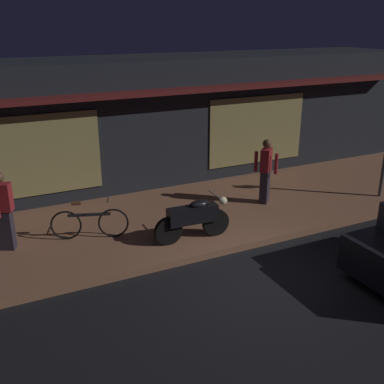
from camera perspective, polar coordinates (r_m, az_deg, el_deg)
The scene contains 7 objects.
ground_plane at distance 9.13m, azimuth 8.00°, elevation -10.15°, with size 60.00×60.00×0.00m, color black.
sidewalk_slab at distance 11.41m, azimuth -0.33°, elevation -3.01°, with size 18.00×4.00×0.15m, color brown.
storefront_building at distance 13.89m, azimuth -6.49°, elevation 8.63°, with size 18.00×3.30×3.60m.
motorcycle at distance 9.91m, azimuth 0.24°, elevation -3.18°, with size 1.70×0.55×0.97m.
bicycle_parked at distance 10.24m, azimuth -12.41°, elevation -3.71°, with size 1.58×0.63×0.91m.
person_photographer at distance 10.08m, azimuth -22.07°, elevation -1.98°, with size 0.44×0.59×1.67m.
person_bystander at distance 11.93m, azimuth 8.99°, elevation 2.68°, with size 0.47×0.52×1.67m.
Camera 1 is at (-4.54, -6.44, 4.61)m, focal length 43.63 mm.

